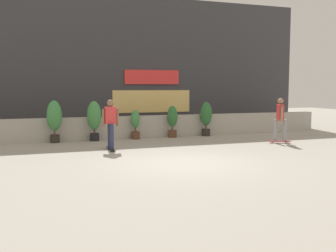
{
  "coord_description": "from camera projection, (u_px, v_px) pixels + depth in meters",
  "views": [
    {
      "loc": [
        -4.31,
        -10.33,
        2.11
      ],
      "look_at": [
        0.0,
        1.5,
        0.9
      ],
      "focal_mm": 43.47,
      "sensor_mm": 36.0,
      "label": 1
    }
  ],
  "objects": [
    {
      "name": "potted_plant_3",
      "position": [
        172.0,
        120.0,
        17.02
      ],
      "size": [
        0.43,
        0.43,
        1.32
      ],
      "color": "brown",
      "rests_on": "ground"
    },
    {
      "name": "potted_plant_4",
      "position": [
        206.0,
        116.0,
        17.54
      ],
      "size": [
        0.5,
        0.5,
        1.47
      ],
      "color": "#2D2823",
      "rests_on": "ground"
    },
    {
      "name": "building_backdrop",
      "position": [
        110.0,
        64.0,
        20.37
      ],
      "size": [
        20.0,
        2.08,
        6.5
      ],
      "color": "#38383D",
      "rests_on": "ground"
    },
    {
      "name": "potted_plant_0",
      "position": [
        54.0,
        118.0,
        15.37
      ],
      "size": [
        0.57,
        0.57,
        1.61
      ],
      "color": "#2D2823",
      "rests_on": "ground"
    },
    {
      "name": "planter_wall",
      "position": [
        131.0,
        127.0,
        16.9
      ],
      "size": [
        18.0,
        0.4,
        0.9
      ],
      "primitive_type": "cube",
      "color": "#B2ADA3",
      "rests_on": "ground"
    },
    {
      "name": "ground_plane",
      "position": [
        186.0,
        163.0,
        11.33
      ],
      "size": [
        48.0,
        48.0,
        0.0
      ],
      "primitive_type": "plane",
      "color": "#A8A093"
    },
    {
      "name": "potted_plant_1",
      "position": [
        94.0,
        118.0,
        15.89
      ],
      "size": [
        0.55,
        0.55,
        1.57
      ],
      "color": "black",
      "rests_on": "ground"
    },
    {
      "name": "skater_far_left",
      "position": [
        111.0,
        122.0,
        13.49
      ],
      "size": [
        0.56,
        0.8,
        1.7
      ],
      "color": "black",
      "rests_on": "ground"
    },
    {
      "name": "skater_by_wall_left",
      "position": [
        280.0,
        118.0,
        15.26
      ],
      "size": [
        0.82,
        0.53,
        1.7
      ],
      "color": "maroon",
      "rests_on": "ground"
    },
    {
      "name": "potted_plant_2",
      "position": [
        135.0,
        124.0,
        16.48
      ],
      "size": [
        0.36,
        0.36,
        1.19
      ],
      "color": "brown",
      "rests_on": "ground"
    }
  ]
}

